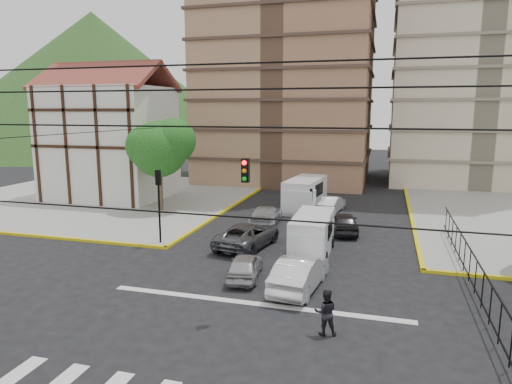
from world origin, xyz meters
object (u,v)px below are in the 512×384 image
(van_right_lane, at_px, (311,236))
(van_left_lane, at_px, (304,195))
(pedestrian_crosswalk, at_px, (326,312))
(car_silver_front_left, at_px, (245,266))
(car_white_front_right, at_px, (300,273))
(traffic_light_nw, at_px, (159,194))

(van_right_lane, distance_m, van_left_lane, 11.50)
(pedestrian_crosswalk, bearing_deg, car_silver_front_left, -58.99)
(car_silver_front_left, xyz_separation_m, car_white_front_right, (2.79, -0.65, 0.16))
(traffic_light_nw, height_order, van_left_lane, traffic_light_nw)
(traffic_light_nw, relative_size, car_silver_front_left, 1.23)
(van_right_lane, xyz_separation_m, van_left_lane, (-2.36, 11.25, 0.16))
(traffic_light_nw, relative_size, van_left_lane, 0.74)
(car_silver_front_left, bearing_deg, van_right_lane, -128.37)
(van_right_lane, xyz_separation_m, pedestrian_crosswalk, (1.94, -8.94, -0.24))
(van_right_lane, bearing_deg, van_left_lane, 101.08)
(car_silver_front_left, bearing_deg, traffic_light_nw, -38.78)
(car_silver_front_left, height_order, pedestrian_crosswalk, pedestrian_crosswalk)
(car_white_front_right, bearing_deg, van_right_lane, -80.83)
(van_left_lane, xyz_separation_m, car_silver_front_left, (-0.16, -15.60, -0.64))
(van_left_lane, height_order, pedestrian_crosswalk, van_left_lane)
(car_silver_front_left, bearing_deg, pedestrian_crosswalk, 125.92)
(car_silver_front_left, xyz_separation_m, pedestrian_crosswalk, (4.46, -4.60, 0.25))
(van_left_lane, bearing_deg, pedestrian_crosswalk, -71.50)
(pedestrian_crosswalk, bearing_deg, traffic_light_nw, -50.70)
(traffic_light_nw, height_order, van_right_lane, traffic_light_nw)
(van_left_lane, height_order, car_silver_front_left, van_left_lane)
(car_silver_front_left, distance_m, car_white_front_right, 2.87)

